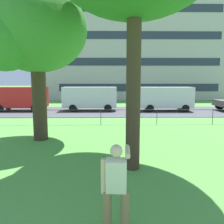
{
  "coord_description": "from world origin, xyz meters",
  "views": [
    {
      "loc": [
        2.31,
        0.66,
        2.76
      ],
      "look_at": [
        2.45,
        9.63,
        1.53
      ],
      "focal_mm": 35.91,
      "sensor_mm": 36.0,
      "label": 1
    }
  ],
  "objects": [
    {
      "name": "street_strip",
      "position": [
        0.0,
        21.48,
        0.0
      ],
      "size": [
        80.0,
        7.34,
        0.01
      ],
      "primitive_type": "cube",
      "color": "#4C4C51",
      "rests_on": "ground"
    },
    {
      "name": "park_fence",
      "position": [
        0.0,
        14.89,
        0.67
      ],
      "size": [
        32.71,
        0.04,
        1.0
      ],
      "color": "#232328",
      "rests_on": "ground"
    },
    {
      "name": "panel_van_left",
      "position": [
        7.62,
        21.63,
        1.27
      ],
      "size": [
        5.05,
        2.2,
        2.24
      ],
      "color": "silver",
      "rests_on": "ground"
    },
    {
      "name": "panel_van_far_right",
      "position": [
        0.56,
        21.94,
        1.27
      ],
      "size": [
        5.02,
        2.14,
        2.24
      ],
      "color": "silver",
      "rests_on": "ground"
    },
    {
      "name": "tree_small_lawn",
      "position": [
        -1.23,
        11.0,
        4.93
      ],
      "size": [
        4.83,
        4.68,
        7.04
      ],
      "color": "#423023",
      "rests_on": "ground"
    },
    {
      "name": "person_thrower",
      "position": [
        2.44,
        4.38,
        0.91
      ],
      "size": [
        0.56,
        0.76,
        1.69
      ],
      "color": "#846B4C",
      "rests_on": "ground"
    },
    {
      "name": "panel_van_far_left",
      "position": [
        -6.1,
        21.96,
        1.27
      ],
      "size": [
        5.02,
        2.13,
        2.24
      ],
      "color": "red",
      "rests_on": "ground"
    },
    {
      "name": "apartment_building_background",
      "position": [
        6.87,
        41.43,
        7.69
      ],
      "size": [
        28.38,
        15.2,
        15.38
      ],
      "color": "#B7B2AD",
      "rests_on": "ground"
    }
  ]
}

